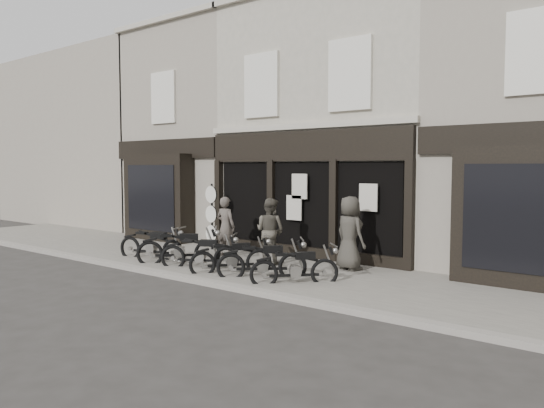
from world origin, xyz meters
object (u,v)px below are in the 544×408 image
Objects in this scene: motorcycle_4 at (263,264)px; motorcycle_5 at (296,271)px; motorcycle_3 at (232,261)px; man_right at (350,233)px; motorcycle_0 at (152,248)px; advert_sign_post at (211,219)px; man_centre at (270,231)px; motorcycle_1 at (180,251)px; man_left at (226,226)px; motorcycle_2 at (200,256)px.

motorcycle_5 is (1.04, -0.06, -0.02)m from motorcycle_4.
motorcycle_3 is 0.94× the size of man_right.
motorcycle_0 is 5.28m from motorcycle_5.
motorcycle_0 is at bearing -86.87° from advert_sign_post.
motorcycle_0 is at bearing 41.01° from man_right.
man_centre reaches higher than motorcycle_0.
motorcycle_1 is 0.84× the size of advert_sign_post.
motorcycle_3 is 1.00× the size of motorcycle_4.
motorcycle_3 reaches higher than motorcycle_5.
man_right is at bearing -177.60° from man_left.
motorcycle_2 is 1.10× the size of motorcycle_3.
motorcycle_4 is at bearing 130.27° from motorcycle_5.
man_centre reaches higher than motorcycle_3.
motorcycle_2 is at bearing 109.20° from man_left.
motorcycle_0 is 0.99× the size of advert_sign_post.
motorcycle_2 reaches higher than motorcycle_3.
man_left is (-2.85, 1.66, 0.60)m from motorcycle_4.
man_centre is 2.32m from man_right.
motorcycle_5 is 4.30m from man_left.
motorcycle_2 is at bearing 52.82° from man_right.
man_left is (-3.89, 1.72, 0.62)m from motorcycle_5.
motorcycle_0 is 1.18× the size of motorcycle_1.
motorcycle_3 is (1.12, 0.06, -0.01)m from motorcycle_2.
motorcycle_2 is 3.16m from advert_sign_post.
man_left is at bearing 108.01° from motorcycle_4.
motorcycle_3 is at bearing 140.97° from motorcycle_4.
motorcycle_4 is 1.01× the size of man_left.
motorcycle_4 is at bearing 119.07° from man_centre.
motorcycle_5 is (3.16, 0.04, -0.02)m from motorcycle_2.
motorcycle_1 is 3.07m from motorcycle_4.
motorcycle_5 is 2.68m from man_centre.
man_right reaches higher than motorcycle_4.
advert_sign_post is (-4.07, 2.28, 0.68)m from motorcycle_4.
man_right is 5.32m from advert_sign_post.
motorcycle_4 is 0.94× the size of man_right.
motorcycle_3 is 1.00× the size of man_centre.
advert_sign_post is at bearing 17.72° from man_right.
motorcycle_1 reaches higher than motorcycle_3.
motorcycle_4 is (1.00, 0.05, 0.02)m from motorcycle_3.
motorcycle_5 is 2.25m from man_right.
motorcycle_1 is at bearing 144.87° from motorcycle_2.
motorcycle_1 reaches higher than motorcycle_2.
motorcycle_4 is at bearing -49.41° from motorcycle_3.
man_centre is (3.23, 1.58, 0.60)m from motorcycle_0.
man_right is (4.09, 0.41, 0.07)m from man_left.
advert_sign_post reaches higher than motorcycle_0.
advert_sign_post reaches higher than motorcycle_2.
man_right reaches higher than motorcycle_5.
motorcycle_3 is (2.07, -0.06, -0.04)m from motorcycle_1.
motorcycle_1 reaches higher than motorcycle_0.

